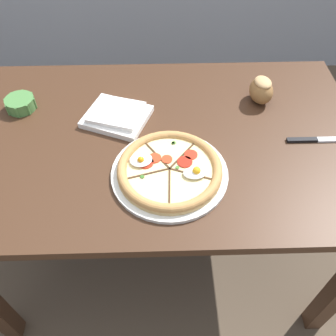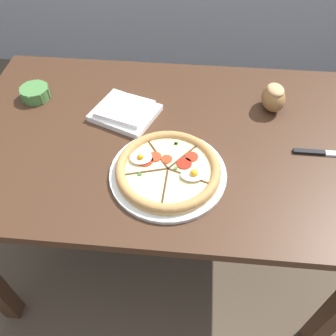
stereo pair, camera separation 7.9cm
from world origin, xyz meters
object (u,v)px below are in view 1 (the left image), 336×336
at_px(napkin_folded, 115,115).
at_px(dining_table, 160,158).
at_px(bread_piece_near, 260,90).
at_px(pizza, 168,170).
at_px(knife_main, 320,140).
at_px(ramekin_bowl, 19,103).

bearing_deg(napkin_folded, dining_table, -30.35).
bearing_deg(bread_piece_near, pizza, -134.62).
bearing_deg(pizza, knife_main, 14.58).
relative_size(pizza, bread_piece_near, 2.96).
height_order(pizza, ramekin_bowl, pizza).
xyz_separation_m(ramekin_bowl, napkin_folded, (0.33, -0.06, -0.01)).
distance_m(ramekin_bowl, knife_main, 1.00).
distance_m(napkin_folded, knife_main, 0.66).
relative_size(bread_piece_near, knife_main, 0.50).
height_order(dining_table, knife_main, knife_main).
bearing_deg(dining_table, pizza, -81.82).
xyz_separation_m(dining_table, bread_piece_near, (0.35, 0.17, 0.15)).
bearing_deg(ramekin_bowl, napkin_folded, -11.06).
bearing_deg(bread_piece_near, ramekin_bowl, -178.81).
distance_m(pizza, knife_main, 0.50).
relative_size(dining_table, knife_main, 5.75).
height_order(bread_piece_near, knife_main, bread_piece_near).
bearing_deg(pizza, dining_table, 98.18).
bearing_deg(dining_table, knife_main, -4.18).
xyz_separation_m(ramekin_bowl, bread_piece_near, (0.82, 0.02, 0.03)).
distance_m(pizza, ramekin_bowl, 0.58).
height_order(napkin_folded, bread_piece_near, bread_piece_near).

